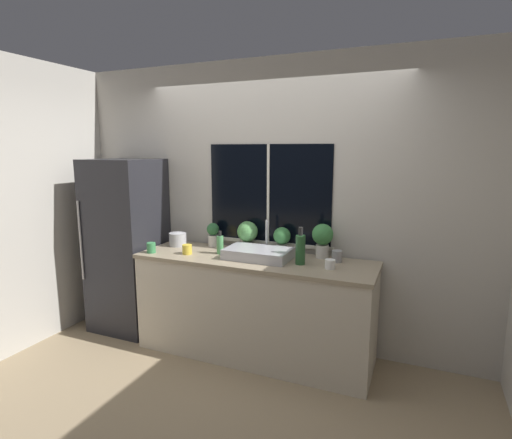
% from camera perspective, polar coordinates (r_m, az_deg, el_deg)
% --- Properties ---
extents(ground_plane, '(14.00, 14.00, 0.00)m').
position_cam_1_polar(ground_plane, '(3.67, -2.39, -20.73)').
color(ground_plane, '#937F60').
extents(wall_back, '(8.00, 0.09, 2.70)m').
position_cam_1_polar(wall_back, '(3.83, 1.97, 2.16)').
color(wall_back, '#BCB7AD').
rests_on(wall_back, ground_plane).
extents(wall_left, '(0.06, 7.00, 2.70)m').
position_cam_1_polar(wall_left, '(5.56, -15.27, 4.25)').
color(wall_left, '#BCB7AD').
rests_on(wall_left, ground_plane).
extents(wall_right, '(0.06, 7.00, 2.70)m').
position_cam_1_polar(wall_right, '(4.43, 31.97, 1.70)').
color(wall_right, '#BCB7AD').
rests_on(wall_right, ground_plane).
extents(counter, '(2.15, 0.66, 0.92)m').
position_cam_1_polar(counter, '(3.72, -0.30, -12.33)').
color(counter, beige).
rests_on(counter, ground_plane).
extents(refrigerator, '(0.66, 0.64, 1.78)m').
position_cam_1_polar(refrigerator, '(4.37, -17.92, -3.51)').
color(refrigerator, '#232328').
rests_on(refrigerator, ground_plane).
extents(sink, '(0.57, 0.40, 0.32)m').
position_cam_1_polar(sink, '(3.55, 0.33, -4.86)').
color(sink, '#ADADB2').
rests_on(sink, counter).
extents(potted_plant_far_left, '(0.12, 0.12, 0.23)m').
position_cam_1_polar(potted_plant_far_left, '(3.99, -6.16, -1.97)').
color(potted_plant_far_left, silver).
rests_on(potted_plant_far_left, counter).
extents(potted_plant_center_left, '(0.20, 0.20, 0.28)m').
position_cam_1_polar(potted_plant_center_left, '(3.82, -1.22, -1.90)').
color(potted_plant_center_left, silver).
rests_on(potted_plant_center_left, counter).
extents(potted_plant_center_right, '(0.16, 0.16, 0.25)m').
position_cam_1_polar(potted_plant_center_right, '(3.70, 3.73, -2.77)').
color(potted_plant_center_right, silver).
rests_on(potted_plant_center_right, counter).
extents(potted_plant_far_right, '(0.19, 0.19, 0.31)m').
position_cam_1_polar(potted_plant_far_right, '(3.58, 9.49, -2.56)').
color(potted_plant_far_right, silver).
rests_on(potted_plant_far_right, counter).
extents(soap_bottle, '(0.06, 0.06, 0.22)m').
position_cam_1_polar(soap_bottle, '(3.71, -5.16, -3.55)').
color(soap_bottle, '#519E5B').
rests_on(soap_bottle, counter).
extents(bottle_tall, '(0.08, 0.08, 0.32)m').
position_cam_1_polar(bottle_tall, '(3.37, 6.36, -4.19)').
color(bottle_tall, '#235128').
rests_on(bottle_tall, counter).
extents(mug_white, '(0.08, 0.08, 0.08)m').
position_cam_1_polar(mug_white, '(3.30, 10.53, -6.29)').
color(mug_white, white).
rests_on(mug_white, counter).
extents(mug_grey, '(0.09, 0.09, 0.10)m').
position_cam_1_polar(mug_grey, '(3.51, 11.48, -5.17)').
color(mug_grey, gray).
rests_on(mug_grey, counter).
extents(mug_green, '(0.08, 0.08, 0.10)m').
position_cam_1_polar(mug_green, '(3.86, -14.74, -3.92)').
color(mug_green, '#38844C').
rests_on(mug_green, counter).
extents(mug_yellow, '(0.09, 0.09, 0.09)m').
position_cam_1_polar(mug_yellow, '(3.75, -9.81, -4.22)').
color(mug_yellow, gold).
rests_on(mug_yellow, counter).
extents(kettle, '(0.17, 0.17, 0.15)m').
position_cam_1_polar(kettle, '(4.08, -11.12, -2.72)').
color(kettle, '#B2B2B7').
rests_on(kettle, counter).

